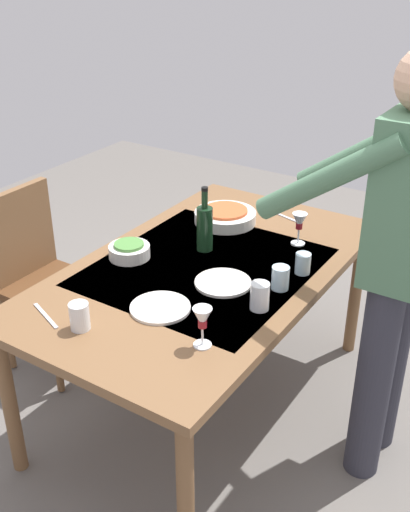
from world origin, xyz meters
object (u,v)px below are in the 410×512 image
Objects in this scene: chair_near at (37,269)px; wine_glass_left at (299,223)px; dining_table at (205,280)px; water_cup_near_left at (260,296)px; water_cup_far_right at (79,316)px; wine_glass_right at (202,320)px; side_bowl_salad at (129,250)px; wine_bottle at (205,227)px; water_cup_near_right at (303,263)px; water_cup_far_left at (280,278)px; person_server at (396,252)px; dinner_plate_near at (160,308)px; dinner_plate_far at (223,283)px; serving_bowl_pasta at (225,216)px.

chair_near reaches higher than wine_glass_left.
dining_table is 0.41m from water_cup_near_left.
chair_near reaches higher than water_cup_far_right.
wine_glass_right is 0.73m from side_bowl_salad.
wine_bottle reaches higher than chair_near.
dining_table is 0.90m from chair_near.
wine_glass_left is 0.28m from water_cup_near_right.
water_cup_far_left reaches higher than dining_table.
dining_table is 0.42m from water_cup_near_right.
person_server reaches higher than side_bowl_salad.
water_cup_near_right is at bearing 148.95° from dinner_plate_near.
chair_near is at bearing -122.12° from water_cup_far_right.
water_cup_far_left reaches higher than dinner_plate_far.
side_bowl_salad is at bearing -44.02° from wine_bottle.
wine_glass_right is 1.39× the size of water_cup_near_left.
wine_glass_right is 1.57× the size of water_cup_far_left.
wine_glass_left reaches higher than water_cup_near_left.
wine_glass_left is 0.66× the size of dinner_plate_far.
wine_bottle is 2.89× the size of water_cup_far_right.
water_cup_far_right reaches higher than water_cup_near_right.
water_cup_near_left is (0.30, 0.44, -0.06)m from wine_bottle.
dinner_plate_far is (-0.40, -0.16, -0.10)m from wine_glass_right.
wine_glass_right is at bearing 32.10° from dining_table.
serving_bowl_pasta is (-0.02, -0.40, -0.07)m from wine_glass_left.
water_cup_near_left is 0.18m from water_cup_far_left.
wine_bottle is at bearing -105.89° from water_cup_far_left.
side_bowl_salad is at bearing -71.49° from dining_table.
dining_table is at bearing -88.44° from water_cup_far_left.
dinner_plate_near is at bearing -19.14° from dinner_plate_far.
wine_glass_left is at bearing 132.67° from side_bowl_salad.
serving_bowl_pasta is 0.56m from side_bowl_salad.
wine_glass_left reaches higher than water_cup_near_right.
chair_near is 0.54× the size of person_server.
dinner_plate_far is at bearing 154.31° from water_cup_far_right.
wine_glass_left is at bearing -120.37° from person_server.
water_cup_far_right is at bearing 57.88° from chair_near.
chair_near is at bearing -75.04° from water_cup_near_right.
water_cup_near_right is at bearing 94.98° from wine_bottle.
dining_table is at bearing -115.30° from water_cup_near_left.
person_server reaches higher than wine_bottle.
person_server is 11.19× the size of wine_glass_left.
person_server reaches higher than serving_bowl_pasta.
chair_near is 0.92m from water_cup_far_right.
wine_bottle reaches higher than dinner_plate_near.
serving_bowl_pasta is at bearing -109.56° from person_server.
water_cup_near_left reaches higher than dining_table.
person_server reaches higher than water_cup_near_right.
wine_bottle is at bearing -49.94° from wine_glass_left.
wine_bottle reaches higher than water_cup_near_right.
wine_bottle is at bearing -133.53° from dinner_plate_far.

